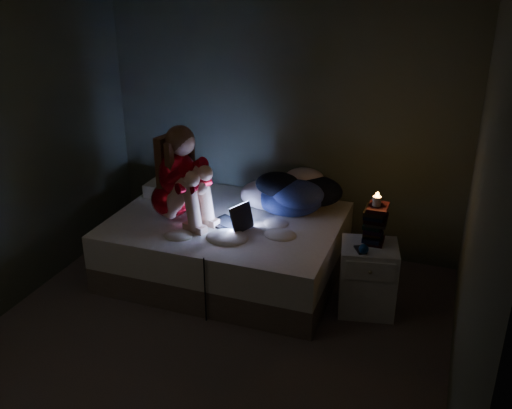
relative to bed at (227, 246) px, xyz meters
The scene contains 13 objects.
floor 1.17m from the bed, 75.92° to the right, with size 3.60×3.80×0.02m, color #453D3A.
wall_back 1.33m from the bed, 71.19° to the left, with size 3.60×0.02×2.60m, color #3E4136.
wall_right 2.57m from the bed, 27.80° to the right, with size 0.02×3.80×2.60m, color #3E4136.
bed is the anchor object (origin of this frame).
pillow 0.89m from the bed, 156.19° to the left, with size 0.45×0.32×0.13m, color silver.
woman 0.89m from the bed, 161.98° to the right, with size 0.56×0.37×0.91m, color #A3000B, non-canonical shape.
laptop 0.44m from the bed, 57.88° to the right, with size 0.36×0.26×0.26m, color black, non-canonical shape.
clothes_pile 0.78m from the bed, 37.44° to the left, with size 0.69×0.55×0.41m, color navy, non-canonical shape.
nightstand 1.36m from the bed, ahead, with size 0.46×0.41×0.61m, color silver.
book_stack 1.45m from the bed, ahead, with size 0.19×0.25×0.31m, color black, non-canonical shape.
candle 1.53m from the bed, ahead, with size 0.07×0.07×0.08m, color beige.
phone 1.34m from the bed, 11.89° to the right, with size 0.07×0.14×0.01m, color black.
blue_orb 1.38m from the bed, 13.68° to the right, with size 0.08×0.08×0.08m, color #06264F.
Camera 1 is at (1.60, -3.30, 2.80)m, focal length 40.09 mm.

